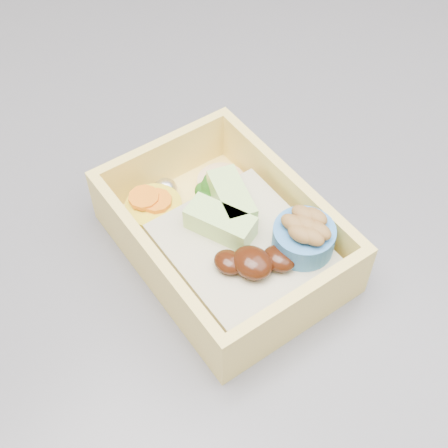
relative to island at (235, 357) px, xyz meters
The scene contains 3 objects.
ground 0.47m from the island, 90.00° to the left, with size 3.50×3.50×0.00m, color beige.
island is the anchor object (origin of this frame).
bento_box 0.50m from the island, 55.90° to the right, with size 0.20×0.17×0.06m.
Camera 1 is at (0.25, -0.44, 1.29)m, focal length 50.00 mm.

